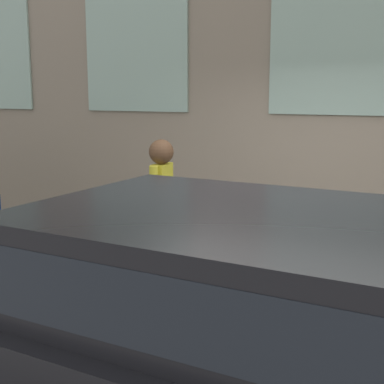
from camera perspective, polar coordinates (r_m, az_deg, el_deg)
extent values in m
plane|color=#514F4C|center=(4.76, 7.52, -16.33)|extent=(80.00, 80.00, 0.00)
cube|color=#9E9B93|center=(5.70, 11.66, -11.05)|extent=(2.23, 60.00, 0.14)
cube|color=#9EBCB2|center=(6.40, 15.57, 15.69)|extent=(0.03, 1.64, 1.73)
cube|color=#9EBCB2|center=(7.54, -6.11, 15.16)|extent=(0.03, 1.64, 1.73)
cylinder|color=gray|center=(5.20, 3.45, -11.96)|extent=(0.37, 0.37, 0.04)
cylinder|color=gray|center=(5.11, 3.48, -9.31)|extent=(0.27, 0.27, 0.55)
sphere|color=slate|center=(5.02, 3.52, -6.34)|extent=(0.29, 0.29, 0.29)
cylinder|color=black|center=(4.99, 3.53, -5.39)|extent=(0.10, 0.10, 0.11)
cylinder|color=gray|center=(5.01, 5.45, -8.91)|extent=(0.09, 0.10, 0.09)
cylinder|color=gray|center=(5.16, 1.59, -8.29)|extent=(0.09, 0.10, 0.09)
cylinder|color=#998466|center=(5.49, -3.62, -6.82)|extent=(0.11, 0.11, 0.75)
cylinder|color=#998466|center=(5.61, -2.77, -6.41)|extent=(0.11, 0.11, 0.75)
cube|color=yellow|center=(5.39, -3.26, 0.03)|extent=(0.20, 0.14, 0.56)
cylinder|color=yellow|center=(5.27, -4.08, -0.07)|extent=(0.09, 0.09, 0.53)
cylinder|color=yellow|center=(5.51, -2.47, 0.42)|extent=(0.09, 0.09, 0.53)
sphere|color=brown|center=(5.33, -3.30, 4.31)|extent=(0.25, 0.25, 0.25)
cylinder|color=black|center=(4.76, -5.53, -11.76)|extent=(0.24, 0.68, 0.68)
cube|color=black|center=(3.33, 5.38, -16.67)|extent=(2.05, 4.33, 0.56)
cube|color=black|center=(3.07, 7.44, -7.52)|extent=(1.80, 2.69, 0.58)
cube|color=#1E232D|center=(3.07, 7.44, -7.52)|extent=(1.81, 2.47, 0.37)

